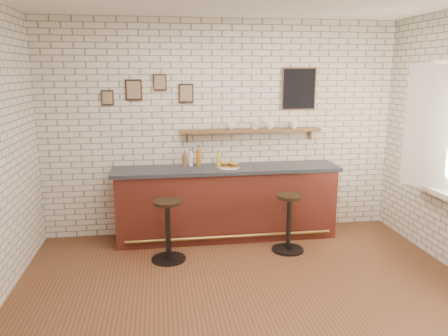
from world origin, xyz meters
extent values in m
plane|color=brown|center=(0.00, 0.00, 0.00)|extent=(5.00, 5.00, 0.00)
cube|color=#541E16|center=(0.02, 1.70, 0.48)|extent=(3.00, 0.58, 0.96)
cube|color=#2D333A|center=(0.02, 1.70, 0.98)|extent=(3.10, 0.62, 0.05)
cylinder|color=olive|center=(0.02, 1.38, 0.12)|extent=(2.79, 0.04, 0.04)
cylinder|color=white|center=(0.04, 1.64, 1.02)|extent=(0.28, 0.28, 0.01)
cylinder|color=#E7A551|center=(0.09, 1.67, 1.02)|extent=(0.05, 0.05, 0.00)
cylinder|color=#E7A551|center=(0.06, 1.64, 1.02)|extent=(0.05, 0.05, 0.00)
cylinder|color=#E7A551|center=(-0.07, 1.71, 1.02)|extent=(0.06, 0.06, 0.00)
cylinder|color=#E7A551|center=(0.07, 1.68, 1.02)|extent=(0.06, 0.06, 0.00)
cylinder|color=#E7A551|center=(-0.08, 1.61, 1.02)|extent=(0.06, 0.06, 0.00)
cylinder|color=#E7A551|center=(0.10, 1.65, 1.02)|extent=(0.04, 0.04, 0.00)
cylinder|color=#E7A551|center=(0.04, 1.59, 1.02)|extent=(0.05, 0.05, 0.00)
cylinder|color=#E7A551|center=(-0.08, 1.58, 1.02)|extent=(0.04, 0.04, 0.00)
cylinder|color=#E7A551|center=(-0.11, 1.66, 1.02)|extent=(0.05, 0.05, 0.00)
cylinder|color=#E7A551|center=(0.08, 1.59, 1.02)|extent=(0.06, 0.06, 0.00)
cylinder|color=#E7A551|center=(-0.06, 1.66, 1.02)|extent=(0.04, 0.04, 0.00)
cylinder|color=brown|center=(-0.54, 1.85, 1.09)|extent=(0.06, 0.06, 0.16)
cylinder|color=brown|center=(-0.54, 1.85, 1.19)|extent=(0.02, 0.02, 0.04)
cylinder|color=black|center=(-0.54, 1.85, 1.21)|extent=(0.03, 0.03, 0.01)
cylinder|color=beige|center=(-0.46, 1.85, 1.10)|extent=(0.06, 0.06, 0.18)
cylinder|color=beige|center=(-0.46, 1.85, 1.21)|extent=(0.02, 0.02, 0.04)
cylinder|color=black|center=(-0.46, 1.85, 1.24)|extent=(0.02, 0.02, 0.01)
cylinder|color=#AC5D1B|center=(-0.35, 1.85, 1.12)|extent=(0.07, 0.07, 0.22)
cylinder|color=#AC5D1B|center=(-0.35, 1.85, 1.26)|extent=(0.02, 0.02, 0.05)
cylinder|color=black|center=(-0.35, 1.85, 1.29)|extent=(0.03, 0.03, 0.01)
cylinder|color=yellow|center=(-0.07, 1.85, 1.09)|extent=(0.06, 0.06, 0.15)
cylinder|color=yellow|center=(-0.07, 1.85, 1.18)|extent=(0.03, 0.03, 0.03)
cylinder|color=maroon|center=(-0.07, 1.85, 1.20)|extent=(0.03, 0.03, 0.01)
cylinder|color=black|center=(-0.81, 1.03, 0.01)|extent=(0.43, 0.43, 0.02)
cylinder|color=black|center=(-0.81, 1.03, 0.37)|extent=(0.06, 0.06, 0.70)
cylinder|color=black|center=(-0.81, 1.03, 0.75)|extent=(0.38, 0.38, 0.04)
cylinder|color=black|center=(0.74, 1.10, 0.01)|extent=(0.42, 0.42, 0.02)
cylinder|color=black|center=(0.74, 1.10, 0.37)|extent=(0.06, 0.06, 0.69)
cylinder|color=black|center=(0.74, 1.10, 0.74)|extent=(0.40, 0.40, 0.04)
cube|color=brown|center=(0.40, 1.90, 1.48)|extent=(2.00, 0.18, 0.04)
cube|color=brown|center=(-0.50, 1.97, 1.40)|extent=(0.03, 0.04, 0.16)
cube|color=brown|center=(1.30, 1.97, 1.40)|extent=(0.03, 0.04, 0.16)
imported|color=white|center=(0.11, 1.90, 1.55)|extent=(0.13, 0.13, 0.10)
imported|color=white|center=(0.46, 1.90, 1.55)|extent=(0.13, 0.13, 0.09)
imported|color=white|center=(0.67, 1.90, 1.55)|extent=(0.15, 0.15, 0.10)
imported|color=white|center=(1.02, 1.90, 1.55)|extent=(0.12, 0.12, 0.10)
cube|color=black|center=(-1.20, 1.98, 2.05)|extent=(0.22, 0.02, 0.28)
cube|color=black|center=(-0.85, 1.98, 2.15)|extent=(0.18, 0.02, 0.22)
cube|color=black|center=(-0.50, 1.98, 2.00)|extent=(0.20, 0.02, 0.26)
cube|color=black|center=(-1.55, 1.98, 1.95)|extent=(0.16, 0.02, 0.20)
cube|color=black|center=(1.10, 1.98, 2.05)|extent=(0.46, 0.02, 0.56)
cube|color=white|center=(2.47, 0.90, 1.65)|extent=(0.05, 0.06, 1.50)
cube|color=white|center=(2.32, 0.60, 1.65)|extent=(0.40, 0.46, 1.46)
camera|label=1|loc=(-0.87, -4.07, 2.30)|focal=35.00mm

